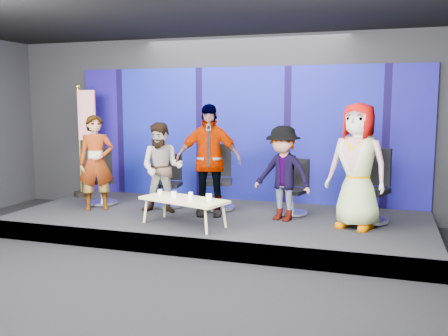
{
  "coord_description": "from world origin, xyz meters",
  "views": [
    {
      "loc": [
        2.7,
        -5.45,
        2.24
      ],
      "look_at": [
        0.13,
        2.4,
        1.13
      ],
      "focal_mm": 40.0,
      "sensor_mm": 36.0,
      "label": 1
    }
  ],
  "objects_px": {
    "mug_b": "(174,195)",
    "flag_stand": "(84,138)",
    "mug_c": "(191,195)",
    "panelist_c": "(208,160)",
    "panelist_b": "(162,168)",
    "chair_c": "(217,188)",
    "chair_d": "(294,196)",
    "chair_e": "(370,198)",
    "panelist_e": "(357,166)",
    "coffee_table": "(184,201)",
    "mug_a": "(160,192)",
    "mug_e": "(209,197)",
    "panelist_a": "(96,163)",
    "chair_b": "(169,189)",
    "panelist_d": "(283,174)",
    "chair_a": "(102,186)",
    "mug_d": "(191,198)"
  },
  "relations": [
    {
      "from": "flag_stand",
      "to": "panelist_e",
      "type": "bearing_deg",
      "value": -15.89
    },
    {
      "from": "chair_a",
      "to": "chair_b",
      "type": "relative_size",
      "value": 1.08
    },
    {
      "from": "panelist_a",
      "to": "panelist_c",
      "type": "height_order",
      "value": "panelist_c"
    },
    {
      "from": "panelist_c",
      "to": "panelist_b",
      "type": "bearing_deg",
      "value": 170.43
    },
    {
      "from": "chair_a",
      "to": "mug_d",
      "type": "bearing_deg",
      "value": -59.88
    },
    {
      "from": "chair_a",
      "to": "flag_stand",
      "type": "bearing_deg",
      "value": 109.29
    },
    {
      "from": "chair_a",
      "to": "mug_d",
      "type": "height_order",
      "value": "chair_a"
    },
    {
      "from": "panelist_b",
      "to": "mug_a",
      "type": "bearing_deg",
      "value": -77.42
    },
    {
      "from": "chair_b",
      "to": "mug_b",
      "type": "height_order",
      "value": "chair_b"
    },
    {
      "from": "chair_e",
      "to": "mug_d",
      "type": "distance_m",
      "value": 2.9
    },
    {
      "from": "mug_a",
      "to": "flag_stand",
      "type": "bearing_deg",
      "value": 148.45
    },
    {
      "from": "panelist_b",
      "to": "mug_d",
      "type": "bearing_deg",
      "value": -53.41
    },
    {
      "from": "panelist_a",
      "to": "chair_e",
      "type": "bearing_deg",
      "value": -25.86
    },
    {
      "from": "panelist_d",
      "to": "mug_d",
      "type": "bearing_deg",
      "value": -125.1
    },
    {
      "from": "chair_d",
      "to": "mug_e",
      "type": "relative_size",
      "value": 8.94
    },
    {
      "from": "chair_c",
      "to": "panelist_e",
      "type": "bearing_deg",
      "value": -28.53
    },
    {
      "from": "panelist_a",
      "to": "chair_d",
      "type": "height_order",
      "value": "panelist_a"
    },
    {
      "from": "chair_c",
      "to": "chair_d",
      "type": "height_order",
      "value": "chair_c"
    },
    {
      "from": "panelist_c",
      "to": "chair_e",
      "type": "relative_size",
      "value": 1.6
    },
    {
      "from": "mug_b",
      "to": "mug_d",
      "type": "distance_m",
      "value": 0.37
    },
    {
      "from": "coffee_table",
      "to": "panelist_a",
      "type": "bearing_deg",
      "value": 162.98
    },
    {
      "from": "chair_d",
      "to": "chair_c",
      "type": "bearing_deg",
      "value": -162.62
    },
    {
      "from": "coffee_table",
      "to": "panelist_c",
      "type": "bearing_deg",
      "value": 81.61
    },
    {
      "from": "chair_d",
      "to": "coffee_table",
      "type": "relative_size",
      "value": 0.63
    },
    {
      "from": "chair_e",
      "to": "panelist_e",
      "type": "height_order",
      "value": "panelist_e"
    },
    {
      "from": "panelist_b",
      "to": "chair_c",
      "type": "distance_m",
      "value": 1.08
    },
    {
      "from": "panelist_a",
      "to": "chair_c",
      "type": "bearing_deg",
      "value": -13.26
    },
    {
      "from": "mug_a",
      "to": "chair_d",
      "type": "bearing_deg",
      "value": 29.94
    },
    {
      "from": "chair_e",
      "to": "panelist_e",
      "type": "relative_size",
      "value": 0.62
    },
    {
      "from": "mug_c",
      "to": "mug_d",
      "type": "distance_m",
      "value": 0.25
    },
    {
      "from": "mug_c",
      "to": "flag_stand",
      "type": "bearing_deg",
      "value": 152.7
    },
    {
      "from": "mug_a",
      "to": "mug_e",
      "type": "relative_size",
      "value": 0.8
    },
    {
      "from": "chair_d",
      "to": "mug_c",
      "type": "distance_m",
      "value": 1.88
    },
    {
      "from": "mug_b",
      "to": "flag_stand",
      "type": "xyz_separation_m",
      "value": [
        -2.67,
        1.6,
        0.73
      ]
    },
    {
      "from": "panelist_d",
      "to": "mug_c",
      "type": "xyz_separation_m",
      "value": [
        -1.33,
        -0.72,
        -0.3
      ]
    },
    {
      "from": "mug_e",
      "to": "coffee_table",
      "type": "bearing_deg",
      "value": 174.41
    },
    {
      "from": "chair_d",
      "to": "mug_d",
      "type": "xyz_separation_m",
      "value": [
        -1.34,
        -1.44,
        0.16
      ]
    },
    {
      "from": "chair_a",
      "to": "coffee_table",
      "type": "relative_size",
      "value": 0.7
    },
    {
      "from": "panelist_a",
      "to": "mug_b",
      "type": "distance_m",
      "value": 1.89
    },
    {
      "from": "chair_b",
      "to": "panelist_d",
      "type": "bearing_deg",
      "value": -19.4
    },
    {
      "from": "panelist_a",
      "to": "panelist_c",
      "type": "bearing_deg",
      "value": -26.86
    },
    {
      "from": "chair_b",
      "to": "panelist_c",
      "type": "relative_size",
      "value": 0.51
    },
    {
      "from": "coffee_table",
      "to": "mug_b",
      "type": "distance_m",
      "value": 0.2
    },
    {
      "from": "chair_c",
      "to": "chair_e",
      "type": "height_order",
      "value": "chair_e"
    },
    {
      "from": "panelist_a",
      "to": "chair_d",
      "type": "relative_size",
      "value": 1.77
    },
    {
      "from": "chair_e",
      "to": "mug_e",
      "type": "bearing_deg",
      "value": -133.02
    },
    {
      "from": "mug_a",
      "to": "mug_d",
      "type": "height_order",
      "value": "mug_d"
    },
    {
      "from": "chair_b",
      "to": "flag_stand",
      "type": "distance_m",
      "value": 2.26
    },
    {
      "from": "chair_b",
      "to": "panelist_c",
      "type": "bearing_deg",
      "value": -33.65
    },
    {
      "from": "mug_e",
      "to": "chair_b",
      "type": "bearing_deg",
      "value": 134.38
    }
  ]
}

